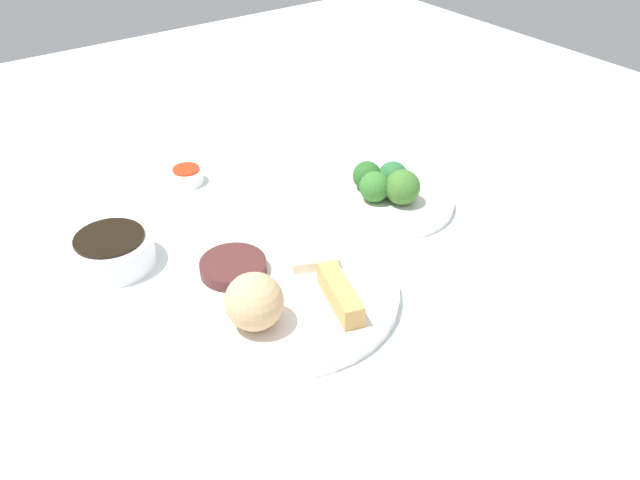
{
  "coord_description": "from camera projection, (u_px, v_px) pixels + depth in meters",
  "views": [
    {
      "loc": [
        -0.35,
        -0.57,
        0.57
      ],
      "look_at": [
        0.07,
        0.01,
        0.06
      ],
      "focal_mm": 36.58,
      "sensor_mm": 36.0,
      "label": 1
    }
  ],
  "objects": [
    {
      "name": "soy_sauce_bowl",
      "position": [
        112.0,
        252.0,
        0.89
      ],
      "size": [
        0.12,
        0.12,
        0.04
      ],
      "primitive_type": "cylinder",
      "color": "white",
      "rests_on": "tabletop"
    },
    {
      "name": "tabletop",
      "position": [
        282.0,
        294.0,
        0.87
      ],
      "size": [
        2.2,
        2.2,
        0.02
      ],
      "primitive_type": "cube",
      "color": "silver",
      "rests_on": "ground"
    },
    {
      "name": "spring_roll",
      "position": [
        340.0,
        294.0,
        0.8
      ],
      "size": [
        0.05,
        0.1,
        0.03
      ],
      "primitive_type": "cube",
      "rotation": [
        0.0,
        0.0,
        1.28
      ],
      "color": "tan",
      "rests_on": "main_plate"
    },
    {
      "name": "sauce_ramekin_sweet_and_sour",
      "position": [
        187.0,
        177.0,
        1.08
      ],
      "size": [
        0.05,
        0.05,
        0.02
      ],
      "primitive_type": "cylinder",
      "color": "white",
      "rests_on": "tabletop"
    },
    {
      "name": "broccoli_floret_2",
      "position": [
        375.0,
        187.0,
        1.0
      ],
      "size": [
        0.05,
        0.05,
        0.05
      ],
      "primitive_type": "sphere",
      "color": "#33712A",
      "rests_on": "broccoli_plate"
    },
    {
      "name": "sauce_ramekin_sweet_and_sour_liquid",
      "position": [
        186.0,
        169.0,
        1.07
      ],
      "size": [
        0.04,
        0.04,
        0.0
      ],
      "primitive_type": "cylinder",
      "color": "red",
      "rests_on": "sauce_ramekin_sweet_and_sour"
    },
    {
      "name": "stir_fry_heap",
      "position": [
        233.0,
        267.0,
        0.86
      ],
      "size": [
        0.09,
        0.09,
        0.02
      ],
      "primitive_type": "cylinder",
      "color": "#4B2322",
      "rests_on": "main_plate"
    },
    {
      "name": "main_plate",
      "position": [
        285.0,
        292.0,
        0.84
      ],
      "size": [
        0.29,
        0.29,
        0.02
      ],
      "primitive_type": "cylinder",
      "color": "white",
      "rests_on": "tabletop"
    },
    {
      "name": "broccoli_plate",
      "position": [
        389.0,
        201.0,
        1.03
      ],
      "size": [
        0.2,
        0.2,
        0.01
      ],
      "primitive_type": "cylinder",
      "color": "white",
      "rests_on": "tabletop"
    },
    {
      "name": "rice_scoop",
      "position": [
        254.0,
        302.0,
        0.76
      ],
      "size": [
        0.07,
        0.07,
        0.07
      ],
      "primitive_type": "sphere",
      "color": "tan",
      "rests_on": "main_plate"
    },
    {
      "name": "soy_sauce_bowl_liquid",
      "position": [
        109.0,
        238.0,
        0.88
      ],
      "size": [
        0.09,
        0.09,
        0.0
      ],
      "primitive_type": "cylinder",
      "color": "black",
      "rests_on": "soy_sauce_bowl"
    },
    {
      "name": "broccoli_floret_1",
      "position": [
        393.0,
        176.0,
        1.03
      ],
      "size": [
        0.05,
        0.05,
        0.05
      ],
      "primitive_type": "sphere",
      "color": "#296535",
      "rests_on": "broccoli_plate"
    },
    {
      "name": "crab_rangoon_wonton",
      "position": [
        310.0,
        251.0,
        0.89
      ],
      "size": [
        0.09,
        0.1,
        0.02
      ],
      "primitive_type": "cube",
      "rotation": [
        0.0,
        0.0,
        -0.41
      ],
      "color": "beige",
      "rests_on": "main_plate"
    },
    {
      "name": "broccoli_floret_0",
      "position": [
        402.0,
        187.0,
        0.99
      ],
      "size": [
        0.05,
        0.05,
        0.05
      ],
      "primitive_type": "sphere",
      "color": "#3C6E2A",
      "rests_on": "broccoli_plate"
    },
    {
      "name": "broccoli_floret_3",
      "position": [
        367.0,
        176.0,
        1.03
      ],
      "size": [
        0.05,
        0.05,
        0.05
      ],
      "primitive_type": "sphere",
      "color": "#275D23",
      "rests_on": "broccoli_plate"
    }
  ]
}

